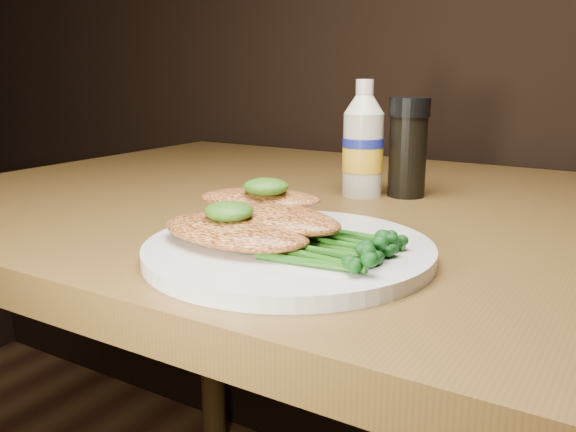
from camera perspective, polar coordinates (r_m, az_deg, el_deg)
The scene contains 9 objects.
plate at distance 0.56m, azimuth 0.08°, elevation -3.23°, with size 0.26×0.26×0.01m, color silver.
chicken_front at distance 0.55m, azimuth -5.03°, elevation -1.47°, with size 0.15×0.08×0.02m, color #CA7140.
chicken_mid at distance 0.57m, azimuth -0.96°, elevation -0.15°, with size 0.14×0.07×0.02m, color #CA7140.
chicken_back at distance 0.61m, azimuth -2.63°, elevation 1.60°, with size 0.12×0.06×0.02m, color #CA7140.
pesto_front at distance 0.55m, azimuth -5.53°, elevation 0.44°, with size 0.05×0.04×0.02m, color #093608.
pesto_back at distance 0.60m, azimuth -2.09°, elevation 2.73°, with size 0.05×0.04×0.02m, color #093608.
broccolini_bundle at distance 0.53m, azimuth 4.09°, elevation -2.41°, with size 0.13×0.10×0.02m, color #1F5512, non-canonical shape.
mayo_bottle at distance 0.82m, azimuth 7.03°, elevation 7.17°, with size 0.05×0.05×0.15m, color beige, non-canonical shape.
pepper_grinder at distance 0.83m, azimuth 11.12°, elevation 6.28°, with size 0.05×0.05×0.13m, color black, non-canonical shape.
Camera 1 is at (0.32, 0.35, 0.92)m, focal length 38.13 mm.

